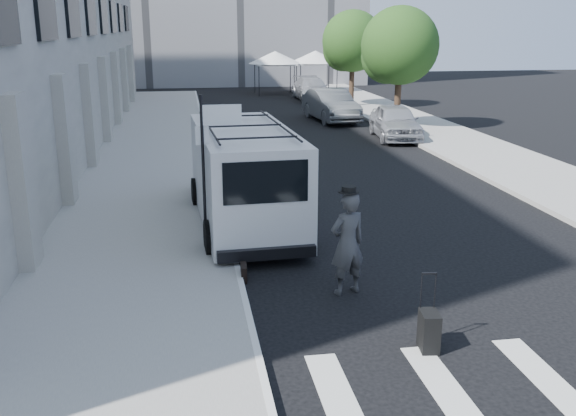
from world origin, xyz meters
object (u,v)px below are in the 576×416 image
object	(u,v)px
suitcase	(429,331)
parked_car_c	(312,89)
parked_car_a	(395,122)
parked_car_b	(331,105)
briefcase	(244,273)
businessman	(347,244)
cargo_van	(244,175)

from	to	relation	value
suitcase	parked_car_c	distance (m)	36.12
parked_car_a	parked_car_b	world-z (taller)	parked_car_b
briefcase	suitcase	distance (m)	4.35
suitcase	parked_car_b	distance (m)	25.79
suitcase	parked_car_a	xyz separation A→B (m)	(5.87, 19.43, 0.46)
suitcase	parked_car_a	bearing A→B (deg)	80.48
businessman	parked_car_c	size ratio (longest dim) A/B	0.38
parked_car_b	parked_car_c	distance (m)	10.35
suitcase	parked_car_a	world-z (taller)	parked_car_a
parked_car_b	businessman	bearing A→B (deg)	-108.12
businessman	parked_car_c	xyz separation A→B (m)	(5.93, 33.27, -0.25)
businessman	parked_car_a	world-z (taller)	businessman
businessman	parked_car_a	xyz separation A→B (m)	(6.62, 16.97, -0.23)
parked_car_a	briefcase	bearing A→B (deg)	-111.62
parked_car_b	cargo_van	bearing A→B (deg)	-115.70
parked_car_a	parked_car_c	world-z (taller)	parked_car_a
cargo_van	parked_car_a	world-z (taller)	cargo_van
businessman	briefcase	bearing A→B (deg)	-44.77
businessman	parked_car_a	distance (m)	18.21
parked_car_c	parked_car_a	bearing A→B (deg)	-88.06
parked_car_a	businessman	bearing A→B (deg)	-104.81
suitcase	cargo_van	size ratio (longest dim) A/B	0.18
briefcase	businessman	bearing A→B (deg)	-23.34
businessman	cargo_van	distance (m)	5.11
businessman	suitcase	distance (m)	2.67
businessman	parked_car_b	xyz separation A→B (m)	(4.96, 22.97, -0.17)
briefcase	parked_car_b	size ratio (longest dim) A/B	0.08
businessman	briefcase	world-z (taller)	businessman
cargo_van	parked_car_a	size ratio (longest dim) A/B	1.50
parked_car_a	suitcase	bearing A→B (deg)	-100.31
suitcase	parked_car_b	world-z (taller)	parked_car_b
briefcase	cargo_van	size ratio (longest dim) A/B	0.06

